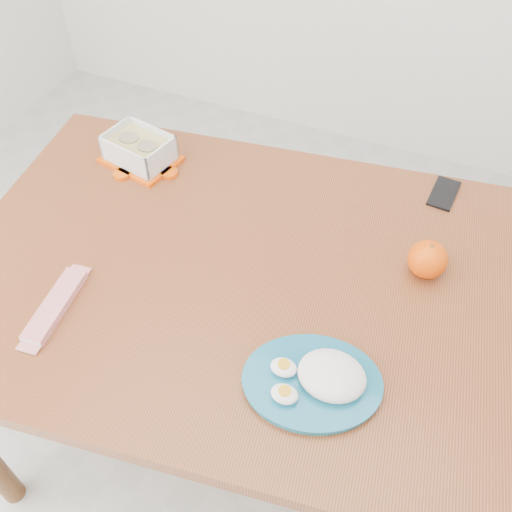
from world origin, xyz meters
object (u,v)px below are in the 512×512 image
at_px(orange_fruit, 428,259).
at_px(smartphone, 444,193).
at_px(rice_plate, 318,378).
at_px(dining_table, 256,297).
at_px(food_container, 139,149).

bearing_deg(orange_fruit, smartphone, 91.43).
height_order(orange_fruit, rice_plate, orange_fruit).
distance_m(rice_plate, smartphone, 0.65).
bearing_deg(dining_table, rice_plate, -51.51).
bearing_deg(dining_table, smartphone, 44.57).
distance_m(food_container, rice_plate, 0.80).
relative_size(food_container, smartphone, 1.80).
bearing_deg(orange_fruit, dining_table, -156.14).
xyz_separation_m(dining_table, food_container, (-0.44, 0.25, 0.12)).
height_order(dining_table, smartphone, smartphone).
relative_size(food_container, orange_fruit, 2.48).
relative_size(orange_fruit, smartphone, 0.72).
distance_m(dining_table, food_container, 0.52).
bearing_deg(orange_fruit, food_container, 173.13).
xyz_separation_m(orange_fruit, rice_plate, (-0.13, -0.36, -0.02)).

